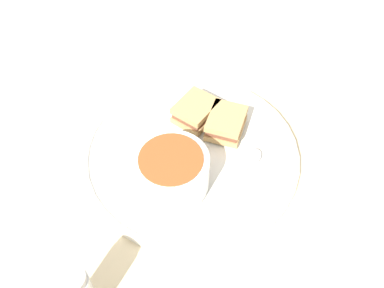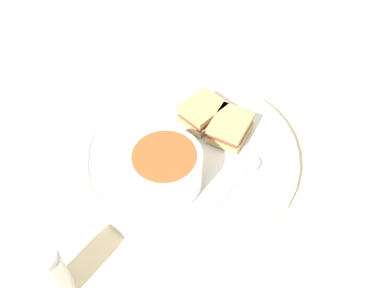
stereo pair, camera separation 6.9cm
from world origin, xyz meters
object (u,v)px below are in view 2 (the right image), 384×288
object	(u,v)px
sandwich_half_far	(202,112)
spoon	(247,169)
soup_bowl	(163,167)
sandwich_half_near	(230,127)
salt_shaker	(52,275)

from	to	relation	value
sandwich_half_far	spoon	bearing A→B (deg)	-23.24
soup_bowl	spoon	distance (m)	0.13
sandwich_half_far	soup_bowl	bearing A→B (deg)	-80.77
sandwich_half_near	salt_shaker	distance (m)	0.34
soup_bowl	salt_shaker	distance (m)	0.21
soup_bowl	sandwich_half_near	xyz separation A→B (m)	(0.03, 0.13, -0.01)
sandwich_half_near	salt_shaker	size ratio (longest dim) A/B	0.72
sandwich_half_far	salt_shaker	world-z (taller)	salt_shaker
soup_bowl	sandwich_half_near	bearing A→B (deg)	75.55
sandwich_half_near	salt_shaker	bearing A→B (deg)	-98.23
soup_bowl	spoon	world-z (taller)	soup_bowl
spoon	salt_shaker	world-z (taller)	salt_shaker
sandwich_half_near	sandwich_half_far	xyz separation A→B (m)	(-0.05, 0.00, 0.00)
sandwich_half_near	spoon	bearing A→B (deg)	-38.05
soup_bowl	salt_shaker	bearing A→B (deg)	-94.18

